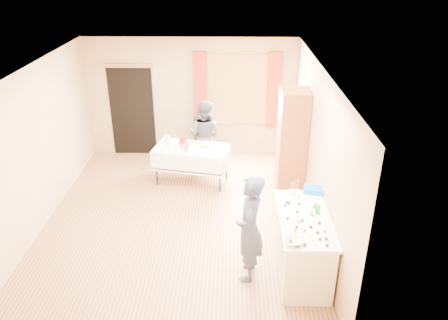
{
  "coord_description": "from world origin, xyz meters",
  "views": [
    {
      "loc": [
        0.88,
        -6.32,
        4.18
      ],
      "look_at": [
        0.77,
        0.0,
        1.14
      ],
      "focal_mm": 35.0,
      "sensor_mm": 36.0,
      "label": 1
    }
  ],
  "objects_px": {
    "girl": "(250,228)",
    "woman": "(205,135)",
    "counter": "(302,245)",
    "cabinet": "(292,143)",
    "chair": "(206,149)",
    "party_table": "(192,161)"
  },
  "relations": [
    {
      "from": "girl",
      "to": "woman",
      "type": "distance_m",
      "value": 3.49
    },
    {
      "from": "counter",
      "to": "woman",
      "type": "height_order",
      "value": "woman"
    },
    {
      "from": "cabinet",
      "to": "chair",
      "type": "xyz_separation_m",
      "value": [
        -1.65,
        1.31,
        -0.7
      ]
    },
    {
      "from": "party_table",
      "to": "woman",
      "type": "bearing_deg",
      "value": 80.95
    },
    {
      "from": "party_table",
      "to": "woman",
      "type": "relative_size",
      "value": 1.04
    },
    {
      "from": "counter",
      "to": "girl",
      "type": "bearing_deg",
      "value": -171.74
    },
    {
      "from": "girl",
      "to": "woman",
      "type": "xyz_separation_m",
      "value": [
        -0.8,
        3.4,
        -0.05
      ]
    },
    {
      "from": "counter",
      "to": "chair",
      "type": "height_order",
      "value": "chair"
    },
    {
      "from": "cabinet",
      "to": "chair",
      "type": "distance_m",
      "value": 2.22
    },
    {
      "from": "cabinet",
      "to": "woman",
      "type": "xyz_separation_m",
      "value": [
        -1.66,
        0.98,
        -0.26
      ]
    },
    {
      "from": "girl",
      "to": "cabinet",
      "type": "bearing_deg",
      "value": 167.62
    },
    {
      "from": "party_table",
      "to": "woman",
      "type": "distance_m",
      "value": 0.72
    },
    {
      "from": "party_table",
      "to": "woman",
      "type": "xyz_separation_m",
      "value": [
        0.23,
        0.61,
        0.3
      ]
    },
    {
      "from": "counter",
      "to": "chair",
      "type": "bearing_deg",
      "value": 113.26
    },
    {
      "from": "chair",
      "to": "woman",
      "type": "height_order",
      "value": "woman"
    },
    {
      "from": "chair",
      "to": "woman",
      "type": "distance_m",
      "value": 0.55
    },
    {
      "from": "party_table",
      "to": "counter",
      "type": "bearing_deg",
      "value": -44.69
    },
    {
      "from": "counter",
      "to": "girl",
      "type": "relative_size",
      "value": 0.94
    },
    {
      "from": "cabinet",
      "to": "chair",
      "type": "height_order",
      "value": "cabinet"
    },
    {
      "from": "chair",
      "to": "woman",
      "type": "relative_size",
      "value": 0.68
    },
    {
      "from": "counter",
      "to": "woman",
      "type": "xyz_separation_m",
      "value": [
        -1.56,
        3.29,
        0.29
      ]
    },
    {
      "from": "cabinet",
      "to": "girl",
      "type": "xyz_separation_m",
      "value": [
        -0.85,
        -2.41,
        -0.21
      ]
    }
  ]
}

